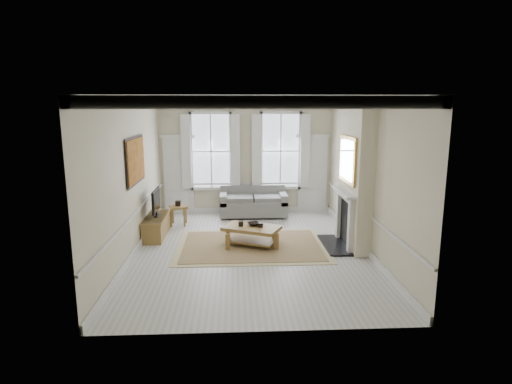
{
  "coord_description": "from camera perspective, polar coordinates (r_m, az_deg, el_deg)",
  "views": [
    {
      "loc": [
        -0.35,
        -9.33,
        3.26
      ],
      "look_at": [
        0.15,
        0.54,
        1.25
      ],
      "focal_mm": 30.0,
      "sensor_mm": 36.0,
      "label": 1
    }
  ],
  "objects": [
    {
      "name": "side_table",
      "position": [
        11.99,
        -10.32,
        -2.33
      ],
      "size": [
        0.57,
        0.57,
        0.54
      ],
      "rotation": [
        0.0,
        0.0,
        0.36
      ],
      "color": "brown",
      "rests_on": "floor"
    },
    {
      "name": "sofa",
      "position": [
        12.78,
        -0.37,
        -1.58
      ],
      "size": [
        1.97,
        0.96,
        0.89
      ],
      "color": "slate",
      "rests_on": "floor"
    },
    {
      "name": "ceramic_pot_a",
      "position": [
        10.05,
        -2.04,
        -4.25
      ],
      "size": [
        0.11,
        0.11,
        0.11
      ],
      "primitive_type": "cylinder",
      "color": "black",
      "rests_on": "coffee_table"
    },
    {
      "name": "coffee_table",
      "position": [
        10.04,
        -0.59,
        -5.07
      ],
      "size": [
        1.47,
        1.21,
        0.48
      ],
      "rotation": [
        0.0,
        0.0,
        -0.43
      ],
      "color": "brown",
      "rests_on": "rug"
    },
    {
      "name": "tv_stand",
      "position": [
        11.12,
        -13.15,
        -4.46
      ],
      "size": [
        0.47,
        1.47,
        0.52
      ],
      "primitive_type": "cube",
      "color": "brown",
      "rests_on": "floor"
    },
    {
      "name": "tv",
      "position": [
        10.96,
        -13.19,
        -1.15
      ],
      "size": [
        0.08,
        0.9,
        0.68
      ],
      "color": "black",
      "rests_on": "tv_stand"
    },
    {
      "name": "window_left",
      "position": [
        12.97,
        -6.01,
        5.42
      ],
      "size": [
        1.26,
        0.2,
        2.2
      ],
      "primitive_type": null,
      "color": "#B2BCC6",
      "rests_on": "back_wall"
    },
    {
      "name": "chimney_breast",
      "position": [
        10.05,
        13.17,
        2.26
      ],
      "size": [
        0.35,
        1.7,
        3.38
      ],
      "primitive_type": "cube",
      "color": "beige",
      "rests_on": "floor"
    },
    {
      "name": "hearth",
      "position": [
        10.34,
        10.46,
        -6.95
      ],
      "size": [
        0.55,
        1.5,
        0.05
      ],
      "primitive_type": "cube",
      "color": "black",
      "rests_on": "floor"
    },
    {
      "name": "bowl",
      "position": [
        10.11,
        -0.33,
        -4.27
      ],
      "size": [
        0.37,
        0.37,
        0.07
      ],
      "primitive_type": "imported",
      "rotation": [
        0.0,
        0.0,
        0.41
      ],
      "color": "black",
      "rests_on": "coffee_table"
    },
    {
      "name": "fireplace",
      "position": [
        10.18,
        11.7,
        -3.12
      ],
      "size": [
        0.21,
        1.45,
        1.33
      ],
      "color": "silver",
      "rests_on": "floor"
    },
    {
      "name": "ceiling",
      "position": [
        9.34,
        -0.78,
        12.35
      ],
      "size": [
        7.2,
        7.2,
        0.0
      ],
      "primitive_type": "plane",
      "rotation": [
        3.14,
        0.0,
        0.0
      ],
      "color": "white",
      "rests_on": "back_wall"
    },
    {
      "name": "right_wall",
      "position": [
        9.91,
        14.46,
        2.07
      ],
      "size": [
        0.0,
        7.2,
        7.2
      ],
      "primitive_type": "plane",
      "rotation": [
        1.57,
        0.0,
        -1.57
      ],
      "color": "beige",
      "rests_on": "floor"
    },
    {
      "name": "floor",
      "position": [
        9.89,
        -0.73,
        -7.76
      ],
      "size": [
        7.2,
        7.2,
        0.0
      ],
      "primitive_type": "plane",
      "color": "#B7B5AD",
      "rests_on": "ground"
    },
    {
      "name": "left_wall",
      "position": [
        9.72,
        -16.26,
        1.8
      ],
      "size": [
        0.0,
        7.2,
        7.2
      ],
      "primitive_type": "plane",
      "rotation": [
        1.57,
        0.0,
        1.57
      ],
      "color": "beige",
      "rests_on": "floor"
    },
    {
      "name": "door_right",
      "position": [
        13.28,
        7.55,
        2.26
      ],
      "size": [
        0.9,
        0.08,
        2.3
      ],
      "primitive_type": "cube",
      "color": "silver",
      "rests_on": "floor"
    },
    {
      "name": "ceramic_pot_b",
      "position": [
        9.97,
        0.57,
        -4.42
      ],
      "size": [
        0.14,
        0.14,
        0.1
      ],
      "primitive_type": "cylinder",
      "color": "black",
      "rests_on": "coffee_table"
    },
    {
      "name": "back_wall",
      "position": [
        13.03,
        -1.35,
        4.62
      ],
      "size": [
        5.2,
        0.0,
        5.2
      ],
      "primitive_type": "plane",
      "rotation": [
        1.57,
        0.0,
        0.0
      ],
      "color": "beige",
      "rests_on": "floor"
    },
    {
      "name": "window_right",
      "position": [
        13.03,
        3.29,
        5.49
      ],
      "size": [
        1.26,
        0.2,
        2.2
      ],
      "primitive_type": null,
      "color": "#B2BCC6",
      "rests_on": "back_wall"
    },
    {
      "name": "painting",
      "position": [
        9.95,
        -15.76,
        4.08
      ],
      "size": [
        0.05,
        1.66,
        1.06
      ],
      "primitive_type": "cube",
      "color": "#AF7F1E",
      "rests_on": "left_wall"
    },
    {
      "name": "door_left",
      "position": [
        13.17,
        -10.29,
        2.09
      ],
      "size": [
        0.9,
        0.08,
        2.3
      ],
      "primitive_type": "cube",
      "color": "silver",
      "rests_on": "floor"
    },
    {
      "name": "mirror",
      "position": [
        9.94,
        12.07,
        4.25
      ],
      "size": [
        0.06,
        1.26,
        1.06
      ],
      "primitive_type": "cube",
      "color": "#B98B32",
      "rests_on": "chimney_breast"
    },
    {
      "name": "rug",
      "position": [
        10.16,
        -0.59,
        -7.15
      ],
      "size": [
        3.5,
        2.6,
        0.02
      ],
      "primitive_type": "cube",
      "color": "#96754D",
      "rests_on": "floor"
    }
  ]
}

